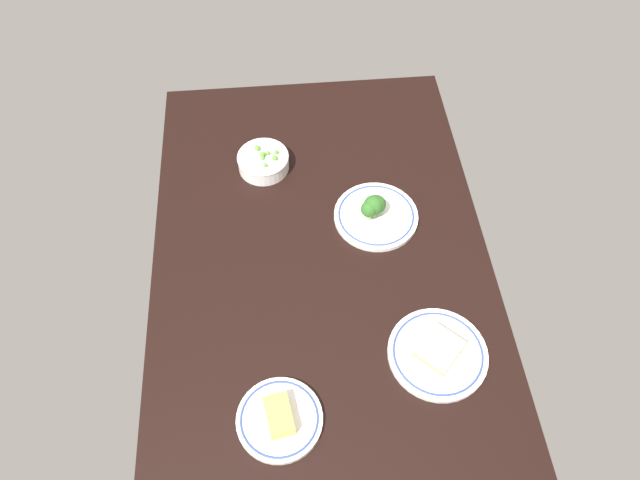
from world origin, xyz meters
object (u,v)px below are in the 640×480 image
plate_sandwich (438,353)px  plate_cheese (279,419)px  plate_broccoli (375,213)px  bowl_peas (263,161)px

plate_sandwich → plate_cheese: bearing=108.0°
plate_broccoli → plate_cheese: (-50.40, 27.02, -0.80)cm
plate_sandwich → plate_cheese: (-11.45, 35.35, 0.03)cm
bowl_peas → plate_broccoli: size_ratio=0.65×
plate_broccoli → bowl_peas: bearing=54.2°
plate_broccoli → plate_cheese: plate_broccoli is taller
plate_broccoli → plate_cheese: size_ratio=1.20×
plate_sandwich → plate_broccoli: bearing=12.1°
bowl_peas → plate_sandwich: bowl_peas is taller
plate_cheese → plate_broccoli: bearing=-28.2°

